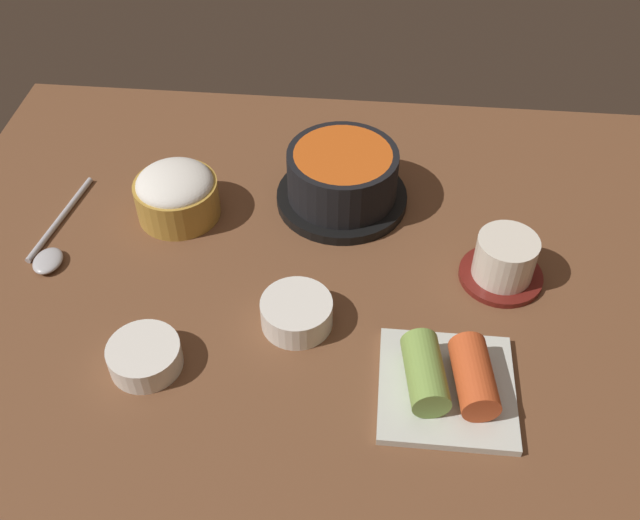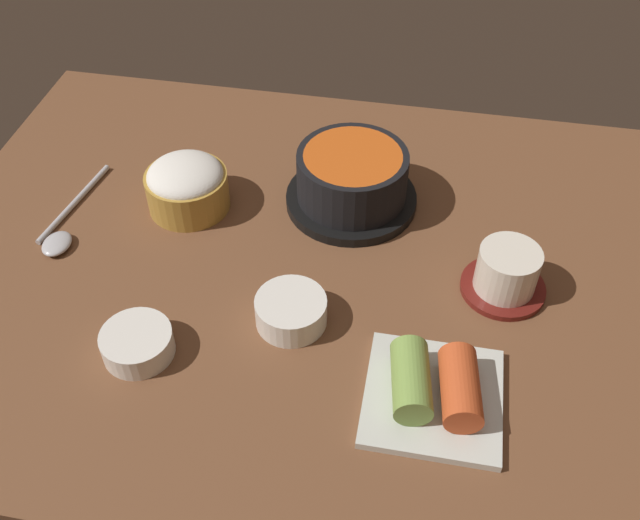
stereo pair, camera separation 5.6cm
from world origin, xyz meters
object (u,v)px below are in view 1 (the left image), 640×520
object	(u,v)px
side_bowl_near	(145,356)
tea_cup_with_saucer	(504,258)
stone_pot	(342,178)
kimchi_plate	(448,380)
rice_bowl	(176,193)
spoon	(52,246)
banchan_cup_center	(294,312)

from	to	relation	value
side_bowl_near	tea_cup_with_saucer	bearing A→B (deg)	23.68
tea_cup_with_saucer	side_bowl_near	distance (cm)	44.00
stone_pot	kimchi_plate	xyz separation A→B (cm)	(13.53, -30.25, -2.04)
rice_bowl	side_bowl_near	world-z (taller)	rice_bowl
rice_bowl	stone_pot	bearing A→B (deg)	12.05
stone_pot	tea_cup_with_saucer	bearing A→B (deg)	-30.53
tea_cup_with_saucer	side_bowl_near	xyz separation A→B (cm)	(-40.28, -17.66, -1.35)
spoon	tea_cup_with_saucer	bearing A→B (deg)	0.78
stone_pot	spoon	xyz separation A→B (cm)	(-36.45, -12.99, -3.42)
side_bowl_near	rice_bowl	bearing A→B (deg)	94.91
kimchi_plate	side_bowl_near	size ratio (longest dim) A/B	1.80
rice_bowl	tea_cup_with_saucer	world-z (taller)	rice_bowl
kimchi_plate	tea_cup_with_saucer	bearing A→B (deg)	68.27
rice_bowl	side_bowl_near	size ratio (longest dim) A/B	1.37
tea_cup_with_saucer	kimchi_plate	size ratio (longest dim) A/B	0.71
rice_bowl	side_bowl_near	bearing A→B (deg)	-85.09
stone_pot	rice_bowl	world-z (taller)	stone_pot
side_bowl_near	spoon	bearing A→B (deg)	135.01
side_bowl_near	spoon	xyz separation A→B (cm)	(-16.89, 16.89, -1.05)
banchan_cup_center	side_bowl_near	world-z (taller)	banchan_cup_center
kimchi_plate	side_bowl_near	world-z (taller)	kimchi_plate
rice_bowl	spoon	distance (cm)	17.19
rice_bowl	tea_cup_with_saucer	xyz separation A→B (cm)	(42.45, -7.58, -0.63)
tea_cup_with_saucer	kimchi_plate	bearing A→B (deg)	-111.73
banchan_cup_center	side_bowl_near	size ratio (longest dim) A/B	1.03
stone_pot	tea_cup_with_saucer	size ratio (longest dim) A/B	1.74
stone_pot	side_bowl_near	bearing A→B (deg)	-123.21
banchan_cup_center	kimchi_plate	distance (cm)	19.24
stone_pot	rice_bowl	bearing A→B (deg)	-167.95
rice_bowl	spoon	xyz separation A→B (cm)	(-14.72, -8.35, -3.04)
rice_bowl	kimchi_plate	size ratio (longest dim) A/B	0.76
side_bowl_near	spoon	world-z (taller)	side_bowl_near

